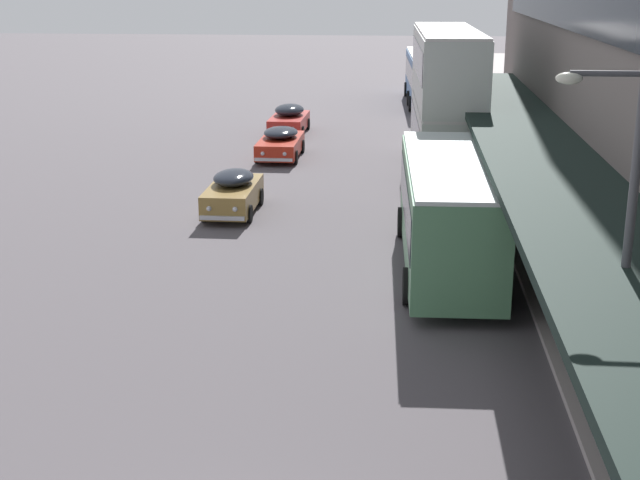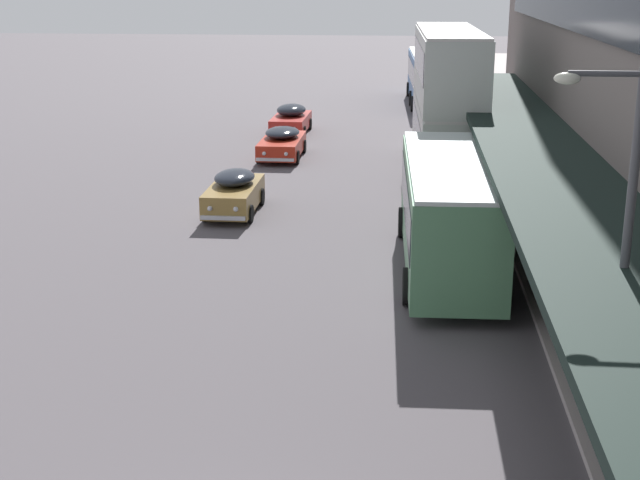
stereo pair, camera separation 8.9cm
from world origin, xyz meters
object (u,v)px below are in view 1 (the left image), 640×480
at_px(transit_bus_kerbside_front, 448,208).
at_px(transit_bus_kerbside_far, 445,99).
at_px(sedan_second_mid, 289,119).
at_px(sedan_far_back, 280,143).
at_px(transit_bus_kerbside_rear, 427,75).
at_px(street_lamp, 618,238).
at_px(sedan_lead_near, 233,192).

xyz_separation_m(transit_bus_kerbside_front, transit_bus_kerbside_far, (0.40, 12.66, 1.48)).
distance_m(sedan_second_mid, sedan_far_back, 6.82).
height_order(transit_bus_kerbside_front, transit_bus_kerbside_rear, transit_bus_kerbside_rear).
height_order(sedan_second_mid, street_lamp, street_lamp).
bearing_deg(sedan_lead_near, street_lamp, -59.15).
relative_size(transit_bus_kerbside_rear, sedan_far_back, 2.49).
relative_size(transit_bus_kerbside_rear, transit_bus_kerbside_far, 1.02).
bearing_deg(transit_bus_kerbside_front, sedan_far_back, 113.88).
distance_m(sedan_lead_near, sedan_second_mid, 17.13).
distance_m(sedan_lead_near, sedan_far_back, 10.33).
height_order(transit_bus_kerbside_front, sedan_second_mid, transit_bus_kerbside_front).
height_order(transit_bus_kerbside_far, sedan_second_mid, transit_bus_kerbside_far).
height_order(transit_bus_kerbside_rear, sedan_lead_near, transit_bus_kerbside_rear).
bearing_deg(transit_bus_kerbside_front, street_lamp, -77.67).
bearing_deg(street_lamp, transit_bus_kerbside_front, 102.33).
relative_size(transit_bus_kerbside_front, transit_bus_kerbside_far, 0.87).
xyz_separation_m(transit_bus_kerbside_rear, sedan_far_back, (-7.35, -19.07, -1.20)).
height_order(transit_bus_kerbside_front, transit_bus_kerbside_far, transit_bus_kerbside_far).
distance_m(transit_bus_kerbside_rear, sedan_lead_near, 30.41).
bearing_deg(transit_bus_kerbside_front, sedan_lead_near, 142.10).
relative_size(transit_bus_kerbside_far, sedan_far_back, 2.45).
relative_size(sedan_lead_near, sedan_second_mid, 0.94).
bearing_deg(sedan_second_mid, transit_bus_kerbside_rear, 57.55).
distance_m(transit_bus_kerbside_rear, transit_bus_kerbside_far, 22.62).
distance_m(transit_bus_kerbside_far, sedan_far_back, 8.74).
distance_m(transit_bus_kerbside_front, street_lamp, 11.08).
bearing_deg(transit_bus_kerbside_rear, transit_bus_kerbside_far, -89.48).
xyz_separation_m(transit_bus_kerbside_far, sedan_lead_near, (-7.90, -6.82, -2.59)).
xyz_separation_m(sedan_second_mid, street_lamp, (9.91, -33.56, 3.37)).
relative_size(sedan_lead_near, sedan_far_back, 0.92).
xyz_separation_m(transit_bus_kerbside_front, sedan_far_back, (-7.15, 16.16, -1.16)).
bearing_deg(sedan_lead_near, sedan_far_back, 88.09).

